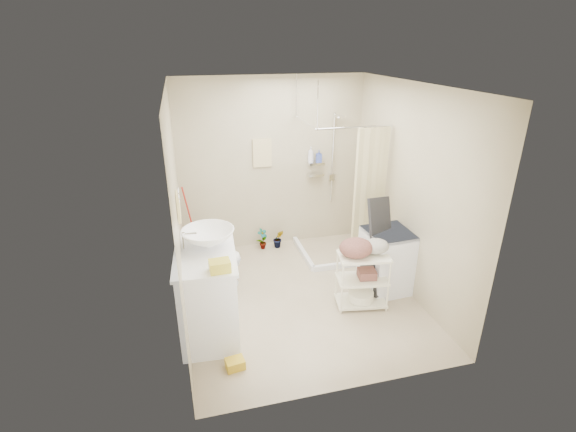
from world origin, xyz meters
name	(u,v)px	position (x,y,z in m)	size (l,w,h in m)	color
floor	(300,296)	(0.00, 0.00, 0.00)	(3.20, 3.20, 0.00)	#BBAB8C
ceiling	(303,85)	(0.00, 0.00, 2.60)	(2.80, 3.20, 0.04)	silver
wall_back	(272,165)	(0.00, 1.60, 1.30)	(2.80, 0.04, 2.60)	#B8AD8E
wall_front	(355,269)	(0.00, -1.60, 1.30)	(2.80, 0.04, 2.60)	#B8AD8E
wall_left	(178,213)	(-1.40, 0.00, 1.30)	(0.04, 3.20, 2.60)	#B8AD8E
wall_right	(410,192)	(1.40, 0.00, 1.30)	(0.04, 3.20, 2.60)	#B8AD8E
vanity	(208,291)	(-1.16, -0.37, 0.50)	(0.63, 1.13, 0.99)	white
sink	(208,238)	(-1.11, -0.26, 1.09)	(0.57, 0.57, 0.19)	white
counter_basket	(220,266)	(-1.04, -0.83, 1.05)	(0.20, 0.15, 0.11)	yellow
floor_basket	(235,362)	(-0.98, -1.06, 0.07)	(0.26, 0.20, 0.14)	gold
toilet	(213,261)	(-1.04, 0.52, 0.37)	(0.42, 0.73, 0.75)	white
mop	(188,221)	(-1.31, 1.49, 0.56)	(0.11, 0.11, 1.13)	#AB2117
potted_plant_a	(263,239)	(-0.21, 1.42, 0.17)	(0.18, 0.12, 0.34)	brown
potted_plant_b	(278,239)	(0.04, 1.41, 0.15)	(0.16, 0.13, 0.30)	#994A34
hanging_towel	(262,153)	(-0.15, 1.58, 1.50)	(0.28, 0.03, 0.42)	beige
towel_ring	(178,205)	(-1.38, -0.20, 1.47)	(0.04, 0.22, 0.34)	#FFEA98
tp_holder	(186,257)	(-1.36, 0.05, 0.72)	(0.08, 0.12, 0.14)	white
shower	(337,188)	(0.85, 1.05, 1.05)	(1.10, 1.10, 2.10)	silver
shampoo_bottle_a	(311,155)	(0.59, 1.54, 1.44)	(0.09, 0.09, 0.24)	silver
shampoo_bottle_b	(319,156)	(0.71, 1.51, 1.41)	(0.08, 0.09, 0.19)	#324293
washing_machine	(387,260)	(1.14, -0.09, 0.41)	(0.56, 0.58, 0.82)	silver
laundry_rack	(362,275)	(0.68, -0.36, 0.41)	(0.60, 0.35, 0.83)	white
ironing_board	(382,246)	(1.02, -0.12, 0.65)	(0.37, 0.11, 1.29)	black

